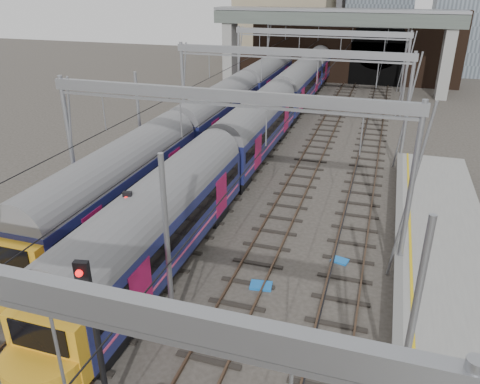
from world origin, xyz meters
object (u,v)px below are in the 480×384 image
(train_main, at_px, (280,103))
(signal_near_left, at_px, (133,231))
(signal_near_centre, at_px, (94,324))
(train_second, at_px, (218,113))

(train_main, distance_m, signal_near_left, 25.14)
(train_main, xyz_separation_m, signal_near_centre, (1.81, -30.73, 1.01))
(train_main, relative_size, signal_near_left, 12.86)
(signal_near_left, xyz_separation_m, signal_near_centre, (1.96, -5.60, 0.39))
(train_second, height_order, signal_near_left, signal_near_left)
(train_main, bearing_deg, signal_near_left, -90.35)
(signal_near_left, bearing_deg, signal_near_centre, -84.47)
(train_second, distance_m, signal_near_centre, 26.61)
(train_second, relative_size, signal_near_centre, 8.30)
(signal_near_left, bearing_deg, train_main, 75.87)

